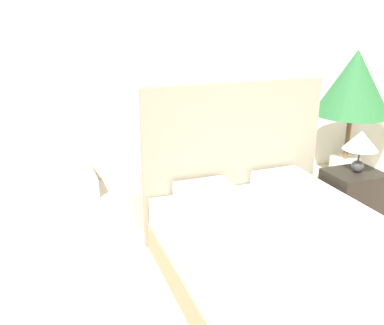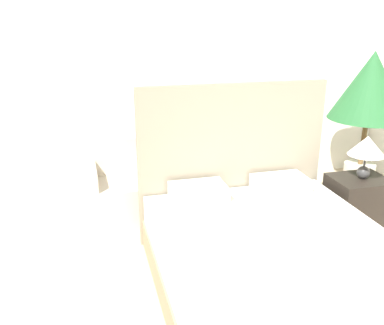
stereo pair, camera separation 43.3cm
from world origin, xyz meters
TOP-DOWN VIEW (x-y plane):
  - wall_back at (0.00, 3.81)m, footprint 10.00×0.06m
  - bed at (0.24, 1.36)m, footprint 1.83×2.21m
  - armchair_near_window_left at (-0.84, 2.96)m, footprint 0.60×0.59m
  - armchair_near_window_right at (0.02, 2.96)m, footprint 0.62×0.61m
  - potted_palm at (2.23, 3.12)m, footprint 0.94×0.94m
  - nightstand at (1.48, 2.10)m, footprint 0.55×0.45m
  - table_lamp at (1.50, 2.09)m, footprint 0.35×0.35m
  - side_table at (-0.41, 2.96)m, footprint 0.33×0.33m

SIDE VIEW (x-z plane):
  - side_table at x=-0.41m, z-range 0.00..0.45m
  - armchair_near_window_left at x=-0.84m, z-range -0.14..0.70m
  - armchair_near_window_right at x=0.02m, z-range -0.14..0.70m
  - nightstand at x=1.48m, z-range 0.00..0.58m
  - bed at x=0.24m, z-range -0.46..1.06m
  - table_lamp at x=1.50m, z-range 0.68..1.11m
  - potted_palm at x=2.23m, z-range 0.38..2.09m
  - wall_back at x=0.00m, z-range 0.00..2.90m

